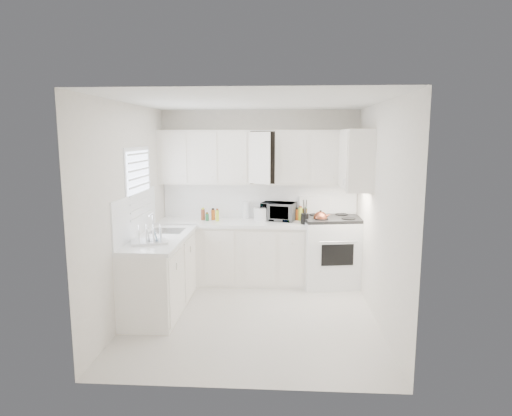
# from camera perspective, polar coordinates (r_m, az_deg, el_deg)

# --- Properties ---
(floor) EXTENTS (3.20, 3.20, 0.00)m
(floor) POSITION_cam_1_polar(r_m,az_deg,el_deg) (5.65, -0.44, -13.78)
(floor) COLOR silver
(floor) RESTS_ON ground
(ceiling) EXTENTS (3.20, 3.20, 0.00)m
(ceiling) POSITION_cam_1_polar(r_m,az_deg,el_deg) (5.22, -0.48, 13.54)
(ceiling) COLOR white
(ceiling) RESTS_ON ground
(wall_back) EXTENTS (3.00, 0.00, 3.00)m
(wall_back) POSITION_cam_1_polar(r_m,az_deg,el_deg) (6.86, 0.46, 1.61)
(wall_back) COLOR white
(wall_back) RESTS_ON ground
(wall_front) EXTENTS (3.00, 0.00, 3.00)m
(wall_front) POSITION_cam_1_polar(r_m,az_deg,el_deg) (3.72, -2.17, -4.90)
(wall_front) COLOR white
(wall_front) RESTS_ON ground
(wall_left) EXTENTS (0.00, 3.20, 3.20)m
(wall_left) POSITION_cam_1_polar(r_m,az_deg,el_deg) (5.59, -16.00, -0.49)
(wall_left) COLOR white
(wall_left) RESTS_ON ground
(wall_right) EXTENTS (0.00, 3.20, 3.20)m
(wall_right) POSITION_cam_1_polar(r_m,az_deg,el_deg) (5.39, 15.66, -0.82)
(wall_right) COLOR white
(wall_right) RESTS_ON ground
(window_blinds) EXTENTS (0.06, 0.96, 1.06)m
(window_blinds) POSITION_cam_1_polar(r_m,az_deg,el_deg) (5.87, -14.80, 2.49)
(window_blinds) COLOR white
(window_blinds) RESTS_ON wall_left
(lower_cabinets_back) EXTENTS (2.22, 0.60, 0.90)m
(lower_cabinets_back) POSITION_cam_1_polar(r_m,az_deg,el_deg) (6.76, -3.00, -5.86)
(lower_cabinets_back) COLOR white
(lower_cabinets_back) RESTS_ON floor
(lower_cabinets_left) EXTENTS (0.60, 1.60, 0.90)m
(lower_cabinets_left) POSITION_cam_1_polar(r_m,az_deg,el_deg) (5.88, -12.19, -8.39)
(lower_cabinets_left) COLOR white
(lower_cabinets_left) RESTS_ON floor
(countertop_back) EXTENTS (2.24, 0.64, 0.05)m
(countertop_back) POSITION_cam_1_polar(r_m,az_deg,el_deg) (6.65, -3.05, -1.92)
(countertop_back) COLOR white
(countertop_back) RESTS_ON lower_cabinets_back
(countertop_left) EXTENTS (0.64, 1.62, 0.05)m
(countertop_left) POSITION_cam_1_polar(r_m,az_deg,el_deg) (5.75, -12.26, -3.88)
(countertop_left) COLOR white
(countertop_left) RESTS_ON lower_cabinets_left
(backsplash_back) EXTENTS (2.98, 0.02, 0.55)m
(backsplash_back) POSITION_cam_1_polar(r_m,az_deg,el_deg) (6.86, 0.45, 0.98)
(backsplash_back) COLOR white
(backsplash_back) RESTS_ON wall_back
(backsplash_left) EXTENTS (0.02, 1.60, 0.55)m
(backsplash_left) POSITION_cam_1_polar(r_m,az_deg,el_deg) (5.78, -15.22, -0.89)
(backsplash_left) COLOR white
(backsplash_left) RESTS_ON wall_left
(upper_cabinets_back) EXTENTS (3.00, 0.33, 0.80)m
(upper_cabinets_back) POSITION_cam_1_polar(r_m,az_deg,el_deg) (6.67, 0.38, 3.13)
(upper_cabinets_back) COLOR white
(upper_cabinets_back) RESTS_ON wall_back
(upper_cabinets_right) EXTENTS (0.33, 0.90, 0.80)m
(upper_cabinets_right) POSITION_cam_1_polar(r_m,az_deg,el_deg) (6.13, 12.64, 2.37)
(upper_cabinets_right) COLOR white
(upper_cabinets_right) RESTS_ON wall_right
(sink) EXTENTS (0.42, 0.38, 0.30)m
(sink) POSITION_cam_1_polar(r_m,az_deg,el_deg) (6.05, -11.41, -1.80)
(sink) COLOR gray
(sink) RESTS_ON countertop_left
(stove) EXTENTS (0.96, 0.83, 1.32)m
(stove) POSITION_cam_1_polar(r_m,az_deg,el_deg) (6.70, 9.65, -4.28)
(stove) COLOR white
(stove) RESTS_ON floor
(tea_kettle) EXTENTS (0.26, 0.22, 0.23)m
(tea_kettle) POSITION_cam_1_polar(r_m,az_deg,el_deg) (6.44, 8.31, -1.18)
(tea_kettle) COLOR #963729
(tea_kettle) RESTS_ON stove
(frying_pan) EXTENTS (0.26, 0.42, 0.04)m
(frying_pan) POSITION_cam_1_polar(r_m,az_deg,el_deg) (6.81, 11.09, -1.48)
(frying_pan) COLOR black
(frying_pan) RESTS_ON stove
(microwave) EXTENTS (0.55, 0.39, 0.33)m
(microwave) POSITION_cam_1_polar(r_m,az_deg,el_deg) (6.69, 2.94, -0.17)
(microwave) COLOR gray
(microwave) RESTS_ON countertop_back
(rice_cooker) EXTENTS (0.27, 0.27, 0.23)m
(rice_cooker) POSITION_cam_1_polar(r_m,az_deg,el_deg) (6.69, 0.70, -0.63)
(rice_cooker) COLOR white
(rice_cooker) RESTS_ON countertop_back
(paper_towel) EXTENTS (0.12, 0.12, 0.27)m
(paper_towel) POSITION_cam_1_polar(r_m,az_deg,el_deg) (6.83, -1.26, -0.25)
(paper_towel) COLOR white
(paper_towel) RESTS_ON countertop_back
(utensil_crock) EXTENTS (0.14, 0.14, 0.37)m
(utensil_crock) POSITION_cam_1_polar(r_m,az_deg,el_deg) (6.43, 6.30, -0.45)
(utensil_crock) COLOR black
(utensil_crock) RESTS_ON countertop_back
(dish_rack) EXTENTS (0.50, 0.43, 0.23)m
(dish_rack) POSITION_cam_1_polar(r_m,az_deg,el_deg) (5.41, -13.65, -3.23)
(dish_rack) COLOR white
(dish_rack) RESTS_ON countertop_left
(spice_left_0) EXTENTS (0.06, 0.06, 0.13)m
(spice_left_0) POSITION_cam_1_polar(r_m,az_deg,el_deg) (6.82, -6.77, -0.91)
(spice_left_0) COLOR brown
(spice_left_0) RESTS_ON countertop_back
(spice_left_1) EXTENTS (0.06, 0.06, 0.13)m
(spice_left_1) POSITION_cam_1_polar(r_m,az_deg,el_deg) (6.72, -6.28, -1.06)
(spice_left_1) COLOR #216437
(spice_left_1) RESTS_ON countertop_back
(spice_left_2) EXTENTS (0.06, 0.06, 0.13)m
(spice_left_2) POSITION_cam_1_polar(r_m,az_deg,el_deg) (6.80, -5.53, -0.93)
(spice_left_2) COLOR #CC5D1B
(spice_left_2) RESTS_ON countertop_back
(spice_left_3) EXTENTS (0.06, 0.06, 0.13)m
(spice_left_3) POSITION_cam_1_polar(r_m,az_deg,el_deg) (6.70, -5.01, -1.07)
(spice_left_3) COLOR #E0F439
(spice_left_3) RESTS_ON countertop_back
(sauce_right_0) EXTENTS (0.06, 0.06, 0.19)m
(sauce_right_0) POSITION_cam_1_polar(r_m,az_deg,el_deg) (6.75, 5.31, -0.74)
(sauce_right_0) COLOR #CC5D1B
(sauce_right_0) RESTS_ON countertop_back
(sauce_right_1) EXTENTS (0.06, 0.06, 0.19)m
(sauce_right_1) POSITION_cam_1_polar(r_m,az_deg,el_deg) (6.70, 5.80, -0.83)
(sauce_right_1) COLOR #E0F439
(sauce_right_1) RESTS_ON countertop_back
(sauce_right_2) EXTENTS (0.06, 0.06, 0.19)m
(sauce_right_2) POSITION_cam_1_polar(r_m,az_deg,el_deg) (6.76, 6.24, -0.74)
(sauce_right_2) COLOR brown
(sauce_right_2) RESTS_ON countertop_back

